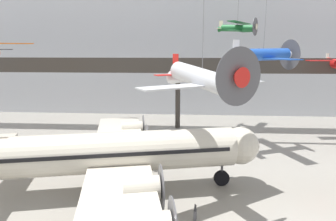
# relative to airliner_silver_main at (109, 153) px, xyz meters

# --- Properties ---
(hangar_back_wall) EXTENTS (140.00, 3.00, 24.18)m
(hangar_back_wall) POSITION_rel_airliner_silver_main_xyz_m (4.66, 30.86, 8.69)
(hangar_back_wall) COLOR silver
(hangar_back_wall) RESTS_ON ground
(mezzanine_walkway) EXTENTS (110.00, 3.20, 10.15)m
(mezzanine_walkway) POSITION_rel_airliner_silver_main_xyz_m (4.66, 19.70, 5.09)
(mezzanine_walkway) COLOR #38332D
(mezzanine_walkway) RESTS_ON ground
(airliner_silver_main) EXTENTS (24.82, 28.67, 9.49)m
(airliner_silver_main) POSITION_rel_airliner_silver_main_xyz_m (0.00, 0.00, 0.00)
(airliner_silver_main) COLOR beige
(airliner_silver_main) RESTS_ON ground
(suspended_plane_blue_trainer) EXTENTS (7.87, 9.08, 9.20)m
(suspended_plane_blue_trainer) POSITION_rel_airliner_silver_main_xyz_m (14.02, 11.13, 7.31)
(suspended_plane_blue_trainer) COLOR #1E4CAD
(suspended_plane_green_biplane) EXTENTS (5.66, 6.34, 5.34)m
(suspended_plane_green_biplane) POSITION_rel_airliner_silver_main_xyz_m (12.78, 21.12, 10.72)
(suspended_plane_green_biplane) COLOR #1E6B33
(suspended_plane_silver_racer) EXTENTS (9.08, 8.30, 10.17)m
(suspended_plane_silver_racer) POSITION_rel_airliner_silver_main_xyz_m (7.06, -0.83, 5.93)
(suspended_plane_silver_racer) COLOR silver
(info_sign_pedestal) EXTENTS (0.24, 0.77, 1.24)m
(info_sign_pedestal) POSITION_rel_airliner_silver_main_xyz_m (6.70, -3.32, -2.94)
(info_sign_pedestal) COLOR #4C4C51
(info_sign_pedestal) RESTS_ON ground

